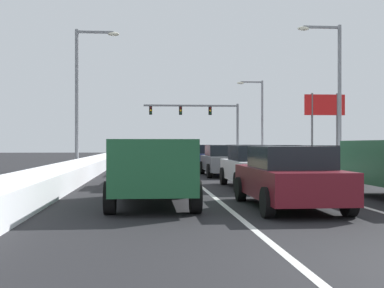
{
  "coord_description": "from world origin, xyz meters",
  "views": [
    {
      "loc": [
        -3.62,
        -5.6,
        1.57
      ],
      "look_at": [
        0.16,
        37.54,
        1.57
      ],
      "focal_mm": 46.4,
      "sensor_mm": 36.0,
      "label": 1
    }
  ],
  "objects_px": {
    "sedan_white_center_lane_second": "(255,167)",
    "sedan_gray_center_lane_third": "(224,160)",
    "street_lamp_left_mid": "(83,86)",
    "sedan_maroon_center_lane_nearest": "(289,177)",
    "suv_charcoal_left_lane_fourth": "(156,153)",
    "sedan_navy_center_lane_fourth": "(209,157)",
    "sedan_black_left_lane_third": "(153,160)",
    "traffic_light_gantry": "(205,116)",
    "sedan_charcoal_right_lane_fourth": "(251,156)",
    "street_lamp_right_near": "(334,84)",
    "sedan_black_right_lane_third": "(279,159)",
    "street_lamp_right_mid": "(259,112)",
    "suv_green_left_lane_nearest": "(152,165)",
    "sedan_tan_right_lane_second": "(321,164)",
    "sedan_red_right_lane_fifth": "(238,154)",
    "sedan_tan_left_lane_second": "(150,165)",
    "sedan_silver_center_lane_fifth": "(198,155)",
    "roadside_sign_right": "(325,112)",
    "suv_red_left_lane_fifth": "(148,151)"
  },
  "relations": [
    {
      "from": "street_lamp_right_near",
      "to": "sedan_charcoal_right_lane_fourth",
      "type": "bearing_deg",
      "value": 135.02
    },
    {
      "from": "suv_green_left_lane_nearest",
      "to": "suv_charcoal_left_lane_fourth",
      "type": "relative_size",
      "value": 1.0
    },
    {
      "from": "sedan_tan_left_lane_second",
      "to": "suv_charcoal_left_lane_fourth",
      "type": "bearing_deg",
      "value": 88.22
    },
    {
      "from": "sedan_tan_right_lane_second",
      "to": "sedan_black_left_lane_third",
      "type": "xyz_separation_m",
      "value": [
        -6.83,
        5.88,
        0.0
      ]
    },
    {
      "from": "sedan_tan_right_lane_second",
      "to": "sedan_charcoal_right_lane_fourth",
      "type": "bearing_deg",
      "value": 91.15
    },
    {
      "from": "roadside_sign_right",
      "to": "sedan_tan_right_lane_second",
      "type": "bearing_deg",
      "value": -110.45
    },
    {
      "from": "street_lamp_right_near",
      "to": "sedan_black_right_lane_third",
      "type": "bearing_deg",
      "value": -145.19
    },
    {
      "from": "suv_charcoal_left_lane_fourth",
      "to": "street_lamp_right_mid",
      "type": "xyz_separation_m",
      "value": [
        10.51,
        16.79,
        3.73
      ]
    },
    {
      "from": "roadside_sign_right",
      "to": "sedan_gray_center_lane_third",
      "type": "bearing_deg",
      "value": -126.82
    },
    {
      "from": "sedan_red_right_lane_fifth",
      "to": "sedan_maroon_center_lane_nearest",
      "type": "distance_m",
      "value": 27.8
    },
    {
      "from": "traffic_light_gantry",
      "to": "street_lamp_right_mid",
      "type": "bearing_deg",
      "value": -59.0
    },
    {
      "from": "sedan_black_right_lane_third",
      "to": "sedan_maroon_center_lane_nearest",
      "type": "height_order",
      "value": "same"
    },
    {
      "from": "suv_green_left_lane_nearest",
      "to": "traffic_light_gantry",
      "type": "relative_size",
      "value": 0.45
    },
    {
      "from": "sedan_tan_right_lane_second",
      "to": "roadside_sign_right",
      "type": "bearing_deg",
      "value": 69.55
    },
    {
      "from": "sedan_tan_left_lane_second",
      "to": "street_lamp_right_mid",
      "type": "relative_size",
      "value": 0.57
    },
    {
      "from": "suv_green_left_lane_nearest",
      "to": "traffic_light_gantry",
      "type": "distance_m",
      "value": 44.18
    },
    {
      "from": "sedan_gray_center_lane_third",
      "to": "suv_charcoal_left_lane_fourth",
      "type": "height_order",
      "value": "suv_charcoal_left_lane_fourth"
    },
    {
      "from": "sedan_maroon_center_lane_nearest",
      "to": "sedan_tan_left_lane_second",
      "type": "relative_size",
      "value": 1.0
    },
    {
      "from": "sedan_maroon_center_lane_nearest",
      "to": "suv_charcoal_left_lane_fourth",
      "type": "xyz_separation_m",
      "value": [
        -2.94,
        20.17,
        0.25
      ]
    },
    {
      "from": "sedan_black_left_lane_third",
      "to": "traffic_light_gantry",
      "type": "bearing_deg",
      "value": 78.63
    },
    {
      "from": "sedan_white_center_lane_second",
      "to": "street_lamp_left_mid",
      "type": "xyz_separation_m",
      "value": [
        -7.74,
        13.04,
        4.3
      ]
    },
    {
      "from": "suv_green_left_lane_nearest",
      "to": "street_lamp_right_mid",
      "type": "distance_m",
      "value": 37.76
    },
    {
      "from": "sedan_charcoal_right_lane_fourth",
      "to": "sedan_red_right_lane_fifth",
      "type": "distance_m",
      "value": 6.76
    },
    {
      "from": "sedan_navy_center_lane_fourth",
      "to": "street_lamp_left_mid",
      "type": "relative_size",
      "value": 0.53
    },
    {
      "from": "suv_red_left_lane_fifth",
      "to": "sedan_red_right_lane_fifth",
      "type": "bearing_deg",
      "value": 5.06
    },
    {
      "from": "sedan_tan_right_lane_second",
      "to": "street_lamp_left_mid",
      "type": "height_order",
      "value": "street_lamp_left_mid"
    },
    {
      "from": "sedan_navy_center_lane_fourth",
      "to": "street_lamp_left_mid",
      "type": "bearing_deg",
      "value": -176.66
    },
    {
      "from": "sedan_black_left_lane_third",
      "to": "street_lamp_right_near",
      "type": "relative_size",
      "value": 0.52
    },
    {
      "from": "sedan_charcoal_right_lane_fourth",
      "to": "sedan_white_center_lane_second",
      "type": "distance_m",
      "value": 15.56
    },
    {
      "from": "sedan_black_right_lane_third",
      "to": "suv_green_left_lane_nearest",
      "type": "height_order",
      "value": "suv_green_left_lane_nearest"
    },
    {
      "from": "sedan_navy_center_lane_fourth",
      "to": "street_lamp_right_near",
      "type": "xyz_separation_m",
      "value": [
        7.18,
        -2.36,
        4.36
      ]
    },
    {
      "from": "sedan_white_center_lane_second",
      "to": "sedan_gray_center_lane_third",
      "type": "distance_m",
      "value": 6.72
    },
    {
      "from": "sedan_gray_center_lane_third",
      "to": "suv_green_left_lane_nearest",
      "type": "bearing_deg",
      "value": -107.62
    },
    {
      "from": "sedan_tan_right_lane_second",
      "to": "suv_charcoal_left_lane_fourth",
      "type": "bearing_deg",
      "value": 118.3
    },
    {
      "from": "sedan_charcoal_right_lane_fourth",
      "to": "sedan_white_center_lane_second",
      "type": "relative_size",
      "value": 1.0
    },
    {
      "from": "suv_charcoal_left_lane_fourth",
      "to": "street_lamp_right_near",
      "type": "distance_m",
      "value": 11.79
    },
    {
      "from": "suv_red_left_lane_fifth",
      "to": "traffic_light_gantry",
      "type": "bearing_deg",
      "value": 70.04
    },
    {
      "from": "street_lamp_right_mid",
      "to": "sedan_silver_center_lane_fifth",
      "type": "bearing_deg",
      "value": -121.74
    },
    {
      "from": "sedan_tan_left_lane_second",
      "to": "street_lamp_left_mid",
      "type": "xyz_separation_m",
      "value": [
        -4.02,
        11.57,
        4.3
      ]
    },
    {
      "from": "sedan_maroon_center_lane_nearest",
      "to": "sedan_black_right_lane_third",
      "type": "bearing_deg",
      "value": 75.9
    },
    {
      "from": "sedan_black_left_lane_third",
      "to": "traffic_light_gantry",
      "type": "distance_m",
      "value": 31.62
    },
    {
      "from": "suv_red_left_lane_fifth",
      "to": "traffic_light_gantry",
      "type": "distance_m",
      "value": 19.15
    },
    {
      "from": "suv_charcoal_left_lane_fourth",
      "to": "sedan_navy_center_lane_fourth",
      "type": "bearing_deg",
      "value": -19.42
    },
    {
      "from": "sedan_red_right_lane_fifth",
      "to": "sedan_tan_left_lane_second",
      "type": "distance_m",
      "value": 21.74
    },
    {
      "from": "sedan_charcoal_right_lane_fourth",
      "to": "street_lamp_left_mid",
      "type": "height_order",
      "value": "street_lamp_left_mid"
    },
    {
      "from": "sedan_black_right_lane_third",
      "to": "suv_charcoal_left_lane_fourth",
      "type": "height_order",
      "value": "suv_charcoal_left_lane_fourth"
    },
    {
      "from": "sedan_tan_right_lane_second",
      "to": "sedan_navy_center_lane_fourth",
      "type": "relative_size",
      "value": 1.0
    },
    {
      "from": "sedan_charcoal_right_lane_fourth",
      "to": "sedan_red_right_lane_fifth",
      "type": "bearing_deg",
      "value": 86.98
    },
    {
      "from": "traffic_light_gantry",
      "to": "suv_green_left_lane_nearest",
      "type": "bearing_deg",
      "value": -98.22
    },
    {
      "from": "suv_green_left_lane_nearest",
      "to": "sedan_tan_left_lane_second",
      "type": "distance_m",
      "value": 6.0
    }
  ]
}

